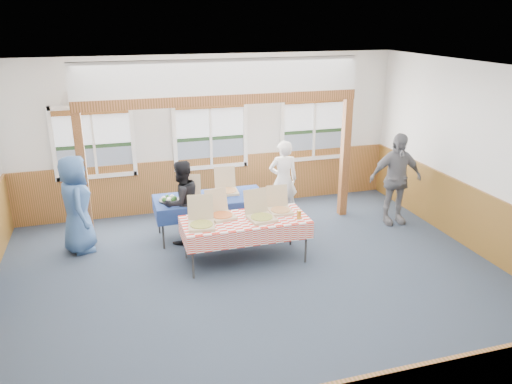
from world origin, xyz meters
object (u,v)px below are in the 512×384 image
at_px(table_left, 210,200).
at_px(woman_black, 182,202).
at_px(table_right, 245,222).
at_px(woman_white, 283,180).
at_px(person_grey, 396,179).
at_px(man_blue, 76,204).

height_order(table_left, woman_black, woman_black).
relative_size(table_right, woman_white, 1.34).
bearing_deg(woman_white, table_right, 58.00).
height_order(woman_white, person_grey, person_grey).
height_order(table_right, man_blue, man_blue).
distance_m(table_left, woman_black, 0.57).
height_order(table_left, table_right, same).
xyz_separation_m(table_left, man_blue, (-2.33, 0.01, 0.16)).
relative_size(woman_black, man_blue, 0.89).
bearing_deg(woman_black, woman_white, 168.09).
distance_m(table_right, person_grey, 3.34).
bearing_deg(man_blue, table_right, -123.19).
relative_size(table_left, woman_white, 1.37).
bearing_deg(woman_white, woman_black, 20.86).
distance_m(woman_white, man_blue, 3.92).
distance_m(table_right, man_blue, 2.93).
distance_m(table_left, man_blue, 2.33).
xyz_separation_m(table_right, man_blue, (-2.67, 1.21, 0.16)).
relative_size(table_right, person_grey, 1.19).
relative_size(table_left, man_blue, 1.29).
relative_size(woman_white, person_grey, 0.89).
relative_size(woman_white, woman_black, 1.05).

